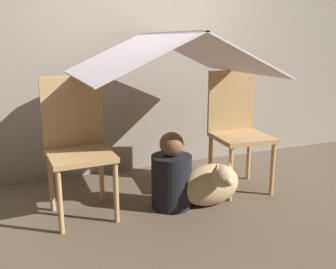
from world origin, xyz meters
TOP-DOWN VIEW (x-y plane):
  - ground_plane at (0.00, 0.00)m, footprint 8.80×8.80m
  - wall_back at (0.00, 1.00)m, footprint 7.00×0.05m
  - chair_left at (-0.67, 0.20)m, footprint 0.45×0.45m
  - chair_right at (0.67, 0.20)m, footprint 0.47×0.47m
  - sheet_canopy at (0.00, 0.12)m, footprint 1.33×1.17m
  - person_front at (-0.01, 0.02)m, footprint 0.31×0.31m
  - dog at (0.27, -0.09)m, footprint 0.49×0.42m
  - floor_cushion at (0.32, 0.22)m, footprint 0.38×0.31m

SIDE VIEW (x-z plane):
  - ground_plane at x=0.00m, z-range 0.00..0.00m
  - floor_cushion at x=0.32m, z-range 0.00..0.10m
  - dog at x=0.27m, z-range -0.02..0.38m
  - person_front at x=-0.01m, z-range -0.05..0.54m
  - chair_left at x=-0.67m, z-range 0.05..1.04m
  - chair_right at x=0.67m, z-range 0.05..1.04m
  - sheet_canopy at x=0.00m, z-range 0.99..1.30m
  - wall_back at x=0.00m, z-range 0.00..2.50m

